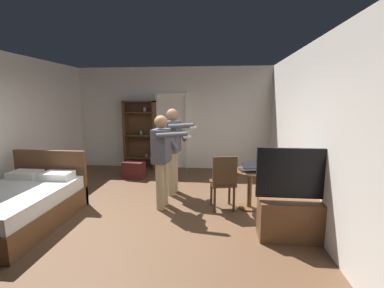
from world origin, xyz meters
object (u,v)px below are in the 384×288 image
laptop (250,168)px  suitcase_dark (134,170)px  tv_flatscreen (298,212)px  side_table (250,183)px  person_blue_shirt (162,155)px  bookshelf (140,132)px  person_striped_shirt (173,145)px  wooden_chair (223,180)px  bed (19,205)px  bottle_on_table (259,167)px

laptop → suitcase_dark: 3.15m
tv_flatscreen → side_table: size_ratio=1.86×
person_blue_shirt → tv_flatscreen: bearing=-23.5°
bookshelf → person_blue_shirt: bookshelf is taller
bookshelf → person_striped_shirt: bearing=-56.9°
bookshelf → side_table: 3.80m
laptop → tv_flatscreen: bearing=-59.5°
side_table → wooden_chair: wooden_chair is taller
side_table → suitcase_dark: side_table is taller
person_blue_shirt → person_striped_shirt: 0.72m
side_table → person_blue_shirt: bearing=-176.6°
person_striped_shirt → suitcase_dark: person_striped_shirt is taller
bed → side_table: (3.67, 0.97, 0.16)m
side_table → wooden_chair: size_ratio=0.71×
tv_flatscreen → laptop: bearing=120.5°
bookshelf → person_striped_shirt: bookshelf is taller
person_blue_shirt → person_striped_shirt: bearing=84.0°
bookshelf → person_blue_shirt: bearing=-65.9°
side_table → person_striped_shirt: person_striped_shirt is taller
bookshelf → bottle_on_table: (2.89, -2.64, -0.24)m
laptop → suitcase_dark: size_ratio=0.76×
bookshelf → person_striped_shirt: size_ratio=1.08×
person_blue_shirt → suitcase_dark: person_blue_shirt is taller
suitcase_dark → side_table: bearing=-21.6°
bookshelf → person_blue_shirt: size_ratio=1.15×
side_table → suitcase_dark: (-2.66, 1.60, -0.26)m
bed → person_blue_shirt: (2.11, 0.88, 0.66)m
bookshelf → tv_flatscreen: bookshelf is taller
person_blue_shirt → bed: bearing=-157.3°
person_blue_shirt → wooden_chair: bearing=-1.9°
wooden_chair → person_blue_shirt: 1.17m
tv_flatscreen → suitcase_dark: bearing=140.9°
wooden_chair → person_striped_shirt: 1.35m
bed → side_table: 3.80m
bookshelf → suitcase_dark: size_ratio=3.71×
bottle_on_table → bed: bearing=-166.8°
person_striped_shirt → suitcase_dark: bearing=140.2°
person_striped_shirt → laptop: bearing=-24.3°
suitcase_dark → person_blue_shirt: bearing=-47.6°
bookshelf → tv_flatscreen: 4.90m
person_blue_shirt → suitcase_dark: (-1.09, 1.69, -0.75)m
side_table → person_striped_shirt: size_ratio=0.40×
side_table → bottle_on_table: size_ratio=3.07×
tv_flatscreen → suitcase_dark: 4.13m
wooden_chair → suitcase_dark: size_ratio=1.92×
bottle_on_table → suitcase_dark: bearing=149.1°
tv_flatscreen → person_striped_shirt: bearing=141.3°
person_striped_shirt → suitcase_dark: size_ratio=3.42×
side_table → person_striped_shirt: 1.70m
wooden_chair → laptop: bearing=10.8°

